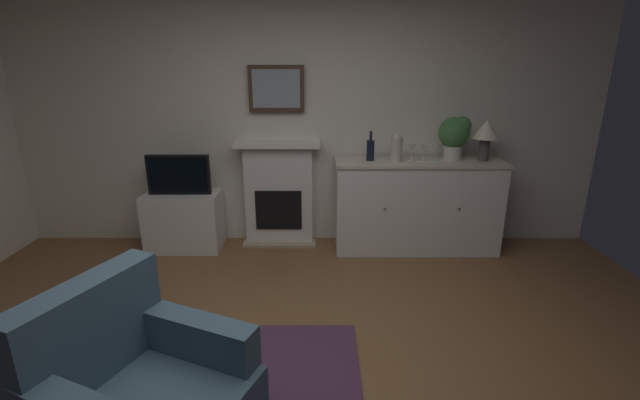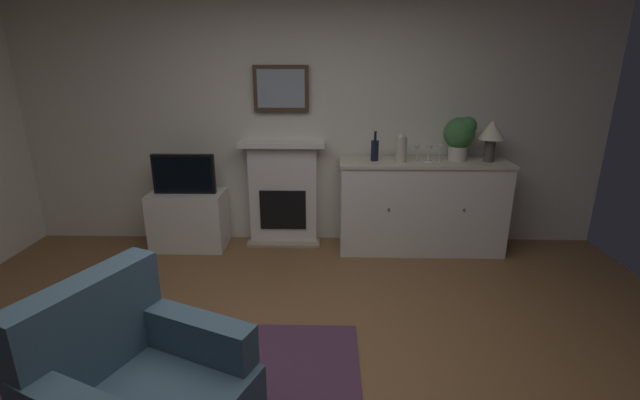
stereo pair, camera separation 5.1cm
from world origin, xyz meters
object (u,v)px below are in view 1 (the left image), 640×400
(framed_picture, at_px, (278,89))
(wine_glass_center, at_px, (426,149))
(fireplace_unit, at_px, (280,193))
(potted_plant_small, at_px, (457,134))
(tv_cabinet, at_px, (186,221))
(vase_decorative, at_px, (398,148))
(armchair, at_px, (142,396))
(table_lamp, at_px, (488,132))
(wine_glass_left, at_px, (414,148))
(wine_bottle, at_px, (372,150))
(sideboard_cabinet, at_px, (418,206))
(wine_glass_right, at_px, (437,149))
(tv_set, at_px, (180,175))

(framed_picture, xyz_separation_m, wine_glass_center, (1.45, -0.26, -0.55))
(fireplace_unit, xyz_separation_m, potted_plant_small, (1.75, -0.13, 0.65))
(fireplace_unit, distance_m, tv_cabinet, 1.02)
(vase_decorative, relative_size, armchair, 0.27)
(table_lamp, xyz_separation_m, wine_glass_left, (-0.70, 0.01, -0.16))
(wine_bottle, bearing_deg, framed_picture, 167.24)
(sideboard_cabinet, height_order, vase_decorative, vase_decorative)
(wine_glass_right, bearing_deg, fireplace_unit, 172.91)
(framed_picture, distance_m, wine_glass_right, 1.67)
(wine_glass_left, bearing_deg, armchair, -124.32)
(tv_cabinet, relative_size, potted_plant_small, 1.74)
(fireplace_unit, relative_size, wine_glass_center, 6.67)
(sideboard_cabinet, relative_size, table_lamp, 4.16)
(framed_picture, height_order, wine_glass_right, framed_picture)
(vase_decorative, distance_m, armchair, 3.04)
(wine_glass_left, height_order, tv_cabinet, wine_glass_left)
(wine_glass_left, relative_size, vase_decorative, 0.59)
(fireplace_unit, distance_m, wine_glass_left, 1.44)
(wine_bottle, xyz_separation_m, wine_glass_left, (0.41, -0.00, 0.01))
(sideboard_cabinet, height_order, table_lamp, table_lamp)
(wine_glass_right, height_order, tv_set, wine_glass_right)
(fireplace_unit, height_order, wine_bottle, wine_bottle)
(wine_glass_left, relative_size, armchair, 0.16)
(framed_picture, xyz_separation_m, tv_cabinet, (-0.97, -0.21, -1.32))
(framed_picture, bearing_deg, sideboard_cabinet, -8.92)
(fireplace_unit, xyz_separation_m, tv_set, (-0.98, -0.19, 0.25))
(wine_glass_center, height_order, tv_set, wine_glass_center)
(wine_bottle, bearing_deg, sideboard_cabinet, -1.46)
(framed_picture, height_order, wine_glass_center, framed_picture)
(wine_glass_center, bearing_deg, table_lamp, 3.50)
(wine_glass_left, relative_size, tv_cabinet, 0.22)
(framed_picture, bearing_deg, armchair, -98.41)
(wine_bottle, distance_m, potted_plant_small, 0.84)
(potted_plant_small, bearing_deg, wine_glass_left, -175.02)
(table_lamp, height_order, potted_plant_small, potted_plant_small)
(wine_glass_left, xyz_separation_m, tv_cabinet, (-2.31, 0.01, -0.76))
(wine_bottle, distance_m, wine_glass_center, 0.52)
(sideboard_cabinet, distance_m, wine_glass_center, 0.59)
(sideboard_cabinet, xyz_separation_m, potted_plant_small, (0.34, 0.05, 0.73))
(wine_glass_right, height_order, potted_plant_small, potted_plant_small)
(potted_plant_small, distance_m, armchair, 3.47)
(tv_cabinet, distance_m, tv_set, 0.50)
(potted_plant_small, bearing_deg, vase_decorative, -170.69)
(wine_glass_center, height_order, armchair, wine_glass_center)
(framed_picture, bearing_deg, wine_glass_left, -9.08)
(wine_glass_center, bearing_deg, wine_bottle, 174.63)
(tv_cabinet, relative_size, tv_set, 1.21)
(fireplace_unit, height_order, wine_glass_right, wine_glass_right)
(vase_decorative, relative_size, potted_plant_small, 0.65)
(table_lamp, bearing_deg, armchair, -133.86)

